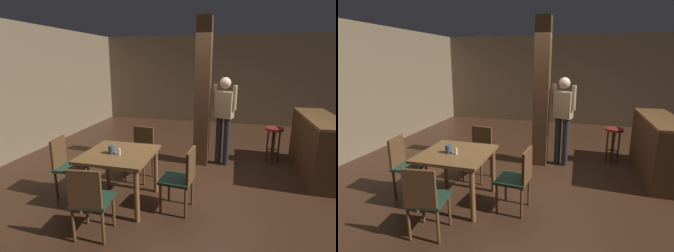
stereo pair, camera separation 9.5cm
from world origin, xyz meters
The scene contains 14 objects.
ground_plane centered at (0.00, 0.00, 0.00)m, with size 10.80×10.80×0.00m, color #382114.
wall_back centered at (0.00, 4.50, 1.40)m, with size 8.00×0.10×2.80m, color #756047.
wall_left centered at (-4.00, 0.00, 1.40)m, with size 0.10×9.00×2.80m, color #756047.
pillar centered at (-0.18, 0.75, 1.40)m, with size 0.28×0.28×2.80m, color #4C301C.
dining_table centered at (-1.11, -1.03, 0.64)m, with size 0.96×0.96×0.76m.
chair_south centered at (-1.10, -1.88, 0.51)m, with size 0.47×0.47×0.89m.
chair_north centered at (-1.11, -0.19, 0.51)m, with size 0.47×0.47×0.89m.
chair_east centered at (-0.20, -1.04, 0.51)m, with size 0.45×0.45×0.89m.
chair_west centered at (-1.99, -1.03, 0.51)m, with size 0.47×0.47×0.89m.
napkin_cup centered at (-1.20, -1.09, 0.82)m, with size 0.09×0.09×0.12m, color #33475B.
salt_shaker centered at (-1.07, -1.11, 0.81)m, with size 0.03×0.03×0.09m, color silver.
standing_person centered at (0.23, 0.81, 1.00)m, with size 0.47×0.30×1.72m.
bar_counter centered at (1.83, 0.77, 0.54)m, with size 0.56×1.88×1.06m.
bar_stool_near centered at (1.22, 1.15, 0.54)m, with size 0.34×0.34×0.73m.
Camera 2 is at (0.52, -4.21, 2.03)m, focal length 28.00 mm.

